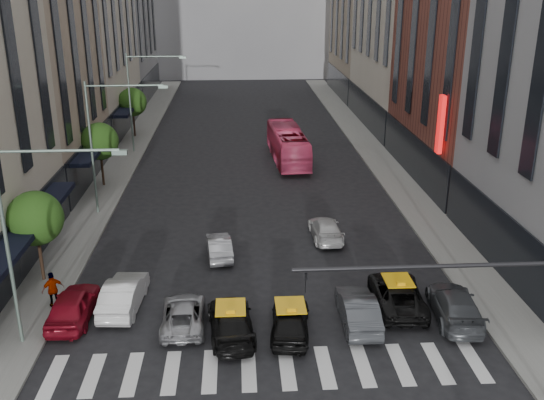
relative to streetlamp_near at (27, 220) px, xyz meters
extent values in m
plane|color=black|center=(10.04, -4.00, -5.90)|extent=(160.00, 160.00, 0.00)
cube|color=slate|center=(-1.46, 26.00, -5.83)|extent=(3.00, 96.00, 0.15)
cube|color=slate|center=(21.54, 26.00, -5.83)|extent=(3.00, 96.00, 0.15)
cube|color=tan|center=(-6.96, 24.00, 6.10)|extent=(8.00, 16.00, 24.00)
cube|color=brown|center=(27.04, 23.00, 7.10)|extent=(8.00, 18.00, 26.00)
cylinder|color=black|center=(-1.76, 6.00, -4.18)|extent=(0.18, 0.18, 3.15)
sphere|color=#214A15|center=(-1.76, 6.00, -2.24)|extent=(2.88, 2.88, 2.88)
cylinder|color=black|center=(-1.76, 22.00, -4.18)|extent=(0.18, 0.18, 3.15)
sphere|color=#214A15|center=(-1.76, 22.00, -2.24)|extent=(2.88, 2.88, 2.88)
cylinder|color=black|center=(-1.76, 38.00, -4.18)|extent=(0.18, 0.18, 3.15)
sphere|color=#214A15|center=(-1.76, 38.00, -2.24)|extent=(2.88, 2.88, 2.88)
cylinder|color=gray|center=(-0.96, 0.00, -1.25)|extent=(0.16, 0.16, 9.00)
cylinder|color=gray|center=(1.54, 0.00, 2.95)|extent=(5.00, 0.12, 0.12)
cube|color=gray|center=(4.04, 0.00, 2.85)|extent=(0.60, 0.25, 0.18)
cylinder|color=gray|center=(-0.96, 16.00, -1.25)|extent=(0.16, 0.16, 9.00)
cylinder|color=gray|center=(1.54, 16.00, 2.95)|extent=(5.00, 0.12, 0.12)
cube|color=gray|center=(4.04, 16.00, 2.85)|extent=(0.60, 0.25, 0.18)
cylinder|color=gray|center=(-0.96, 32.00, -1.25)|extent=(0.16, 0.16, 9.00)
cylinder|color=gray|center=(1.54, 32.00, 2.95)|extent=(5.00, 0.12, 0.12)
cube|color=gray|center=(4.04, 32.00, 2.85)|extent=(0.60, 0.25, 0.18)
cylinder|color=black|center=(15.54, -5.00, -0.10)|extent=(10.00, 0.16, 0.16)
imported|color=black|center=(11.04, -5.00, -0.60)|extent=(0.13, 0.16, 0.80)
cube|color=red|center=(22.64, 16.00, 0.10)|extent=(0.30, 0.70, 4.00)
imported|color=maroon|center=(0.84, 1.99, -5.13)|extent=(1.92, 4.57, 1.54)
imported|color=silver|center=(3.04, 2.96, -5.14)|extent=(1.93, 4.75, 1.53)
imported|color=#939498|center=(6.08, 1.16, -5.30)|extent=(2.14, 4.40, 1.20)
imported|color=black|center=(8.31, 0.21, -5.20)|extent=(2.42, 4.99, 1.40)
imported|color=black|center=(11.00, 0.12, -5.18)|extent=(2.16, 4.42, 1.45)
imported|color=#37393D|center=(14.25, 0.83, -5.16)|extent=(1.63, 4.53, 1.49)
imported|color=black|center=(16.47, 2.26, -5.19)|extent=(2.72, 5.31, 1.43)
imported|color=#414449|center=(18.93, 0.98, -5.18)|extent=(2.56, 5.19, 1.45)
imported|color=#A6A7AB|center=(7.58, 8.63, -5.27)|extent=(1.76, 3.98, 1.27)
imported|color=#BDBDBD|center=(14.18, 10.87, -5.27)|extent=(1.89, 4.44, 1.28)
imported|color=#E3426F|center=(13.27, 28.36, -4.39)|extent=(3.17, 10.97, 3.02)
imported|color=gray|center=(-0.36, 3.05, -4.84)|extent=(1.14, 0.95, 1.83)
camera|label=1|loc=(8.75, -23.77, 9.31)|focal=40.00mm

